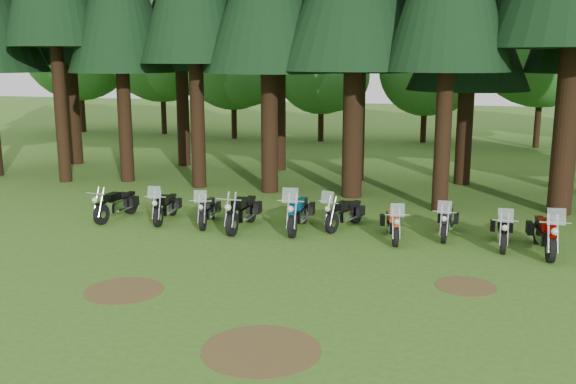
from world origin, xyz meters
name	(u,v)px	position (x,y,z in m)	size (l,w,h in m)	color
ground	(275,275)	(0.00, 0.00, 0.00)	(120.00, 120.00, 0.00)	#335C1D
decid_0	(81,47)	(-22.10, 25.26, 5.90)	(8.00, 7.78, 10.00)	black
decid_1	(164,48)	(-15.99, 25.76, 5.83)	(7.91, 7.69, 9.88)	black
decid_2	(236,62)	(-10.43, 24.78, 4.95)	(6.72, 6.53, 8.40)	black
decid_3	(325,69)	(-4.71, 25.13, 4.51)	(6.12, 5.95, 7.65)	black
decid_4	(430,72)	(1.58, 26.32, 4.37)	(5.93, 5.76, 7.41)	black
decid_5	(552,39)	(8.29, 25.71, 6.23)	(8.45, 8.21, 10.56)	black
dirt_patch_0	(124,290)	(-3.00, -2.00, 0.01)	(1.80, 1.80, 0.01)	#4C3D1E
dirt_patch_1	(466,286)	(4.50, 0.50, 0.01)	(1.40, 1.40, 0.01)	#4C3D1E
dirt_patch_2	(261,350)	(1.00, -4.00, 0.01)	(2.20, 2.20, 0.01)	#4C3D1E
motorcycle_0	(116,205)	(-6.69, 3.83, 0.46)	(0.40, 2.21, 0.90)	black
motorcycle_1	(165,207)	(-5.02, 4.04, 0.45)	(0.59, 2.16, 1.36)	black
motorcycle_2	(207,211)	(-3.53, 4.00, 0.44)	(0.69, 2.09, 1.32)	black
motorcycle_3	(242,213)	(-2.30, 3.85, 0.51)	(0.34, 2.45, 1.00)	black
motorcycle_4	(298,214)	(-0.57, 4.15, 0.52)	(0.53, 2.50, 1.57)	black
motorcycle_5	(344,214)	(0.72, 4.81, 0.45)	(0.94, 2.11, 1.35)	black
motorcycle_6	(393,225)	(2.34, 3.93, 0.44)	(0.75, 2.07, 1.31)	black
motorcycle_7	(447,222)	(3.83, 4.70, 0.43)	(0.39, 2.06, 1.30)	black
motorcycle_8	(502,231)	(5.38, 4.11, 0.44)	(0.39, 2.10, 1.33)	black
motorcycle_9	(545,235)	(6.46, 3.78, 0.51)	(0.57, 2.41, 1.51)	black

